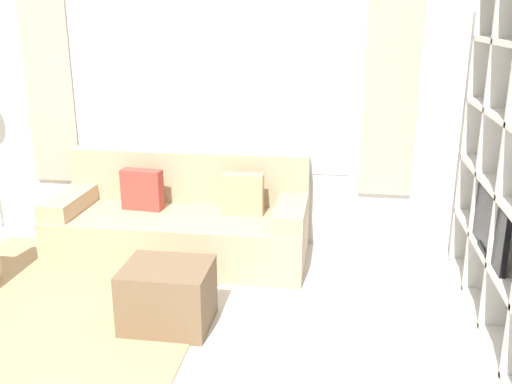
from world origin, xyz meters
name	(u,v)px	position (x,y,z in m)	size (l,w,h in m)	color
wall_back	(214,89)	(0.00, 2.77, 1.36)	(5.96, 0.11, 2.70)	white
area_rug	(60,302)	(-0.84, 1.36, 0.01)	(2.12, 2.20, 0.01)	tan
couch_main	(182,222)	(-0.20, 2.31, 0.30)	(2.09, 0.86, 0.85)	tan
ottoman	(168,296)	(0.01, 1.19, 0.21)	(0.56, 0.47, 0.42)	brown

